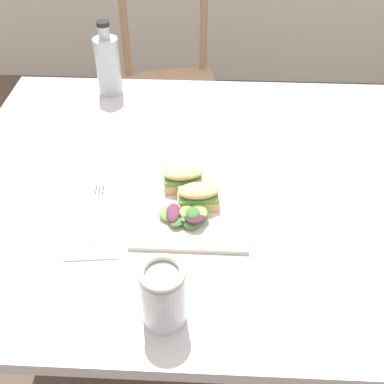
{
  "coord_description": "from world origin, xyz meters",
  "views": [
    {
      "loc": [
        -0.03,
        -0.95,
        1.45
      ],
      "look_at": [
        -0.07,
        -0.16,
        0.76
      ],
      "focal_mm": 43.98,
      "sensor_mm": 36.0,
      "label": 1
    }
  ],
  "objects_px": {
    "fork_on_napkin": "(96,209)",
    "chair_wooden_far": "(171,86)",
    "dining_table": "(200,217)",
    "plate_lunch": "(191,209)",
    "bottle_cold_brew": "(108,68)",
    "sandwich_half_back": "(183,178)",
    "mason_jar_iced_tea": "(163,297)",
    "sandwich_half_front": "(198,196)"
  },
  "relations": [
    {
      "from": "sandwich_half_front",
      "to": "bottle_cold_brew",
      "type": "height_order",
      "value": "bottle_cold_brew"
    },
    {
      "from": "dining_table",
      "to": "fork_on_napkin",
      "type": "bearing_deg",
      "value": -152.19
    },
    {
      "from": "sandwich_half_front",
      "to": "mason_jar_iced_tea",
      "type": "distance_m",
      "value": 0.28
    },
    {
      "from": "dining_table",
      "to": "sandwich_half_front",
      "type": "height_order",
      "value": "sandwich_half_front"
    },
    {
      "from": "sandwich_half_back",
      "to": "bottle_cold_brew",
      "type": "bearing_deg",
      "value": 119.0
    },
    {
      "from": "dining_table",
      "to": "mason_jar_iced_tea",
      "type": "distance_m",
      "value": 0.42
    },
    {
      "from": "dining_table",
      "to": "mason_jar_iced_tea",
      "type": "relative_size",
      "value": 9.19
    },
    {
      "from": "chair_wooden_far",
      "to": "bottle_cold_brew",
      "type": "height_order",
      "value": "bottle_cold_brew"
    },
    {
      "from": "dining_table",
      "to": "sandwich_half_back",
      "type": "xyz_separation_m",
      "value": [
        -0.04,
        -0.04,
        0.16
      ]
    },
    {
      "from": "dining_table",
      "to": "fork_on_napkin",
      "type": "xyz_separation_m",
      "value": [
        -0.22,
        -0.12,
        0.13
      ]
    },
    {
      "from": "bottle_cold_brew",
      "to": "mason_jar_iced_tea",
      "type": "height_order",
      "value": "bottle_cold_brew"
    },
    {
      "from": "fork_on_napkin",
      "to": "chair_wooden_far",
      "type": "bearing_deg",
      "value": 86.49
    },
    {
      "from": "dining_table",
      "to": "fork_on_napkin",
      "type": "distance_m",
      "value": 0.28
    },
    {
      "from": "chair_wooden_far",
      "to": "sandwich_half_front",
      "type": "bearing_deg",
      "value": -81.77
    },
    {
      "from": "chair_wooden_far",
      "to": "plate_lunch",
      "type": "distance_m",
      "value": 1.13
    },
    {
      "from": "dining_table",
      "to": "fork_on_napkin",
      "type": "relative_size",
      "value": 6.27
    },
    {
      "from": "sandwich_half_front",
      "to": "fork_on_napkin",
      "type": "height_order",
      "value": "sandwich_half_front"
    },
    {
      "from": "plate_lunch",
      "to": "fork_on_napkin",
      "type": "height_order",
      "value": "plate_lunch"
    },
    {
      "from": "plate_lunch",
      "to": "sandwich_half_front",
      "type": "relative_size",
      "value": 2.52
    },
    {
      "from": "dining_table",
      "to": "plate_lunch",
      "type": "xyz_separation_m",
      "value": [
        -0.02,
        -0.11,
        0.13
      ]
    },
    {
      "from": "chair_wooden_far",
      "to": "fork_on_napkin",
      "type": "xyz_separation_m",
      "value": [
        -0.07,
        -1.09,
        0.3
      ]
    },
    {
      "from": "dining_table",
      "to": "sandwich_half_front",
      "type": "xyz_separation_m",
      "value": [
        -0.0,
        -0.1,
        0.16
      ]
    },
    {
      "from": "mason_jar_iced_tea",
      "to": "fork_on_napkin",
      "type": "bearing_deg",
      "value": 123.49
    },
    {
      "from": "sandwich_half_back",
      "to": "sandwich_half_front",
      "type": "bearing_deg",
      "value": -58.08
    },
    {
      "from": "dining_table",
      "to": "chair_wooden_far",
      "type": "height_order",
      "value": "chair_wooden_far"
    },
    {
      "from": "chair_wooden_far",
      "to": "bottle_cold_brew",
      "type": "bearing_deg",
      "value": -102.39
    },
    {
      "from": "fork_on_napkin",
      "to": "bottle_cold_brew",
      "type": "height_order",
      "value": "bottle_cold_brew"
    },
    {
      "from": "sandwich_half_front",
      "to": "bottle_cold_brew",
      "type": "bearing_deg",
      "value": 119.36
    },
    {
      "from": "plate_lunch",
      "to": "fork_on_napkin",
      "type": "distance_m",
      "value": 0.21
    },
    {
      "from": "fork_on_napkin",
      "to": "sandwich_half_front",
      "type": "bearing_deg",
      "value": 4.23
    },
    {
      "from": "fork_on_napkin",
      "to": "sandwich_half_back",
      "type": "bearing_deg",
      "value": 22.33
    },
    {
      "from": "dining_table",
      "to": "bottle_cold_brew",
      "type": "height_order",
      "value": "bottle_cold_brew"
    },
    {
      "from": "fork_on_napkin",
      "to": "bottle_cold_brew",
      "type": "relative_size",
      "value": 0.87
    },
    {
      "from": "sandwich_half_front",
      "to": "fork_on_napkin",
      "type": "xyz_separation_m",
      "value": [
        -0.22,
        -0.02,
        -0.03
      ]
    },
    {
      "from": "plate_lunch",
      "to": "sandwich_half_back",
      "type": "relative_size",
      "value": 2.52
    },
    {
      "from": "dining_table",
      "to": "plate_lunch",
      "type": "relative_size",
      "value": 4.82
    },
    {
      "from": "mason_jar_iced_tea",
      "to": "bottle_cold_brew",
      "type": "bearing_deg",
      "value": 106.64
    },
    {
      "from": "sandwich_half_front",
      "to": "sandwich_half_back",
      "type": "relative_size",
      "value": 1.0
    },
    {
      "from": "sandwich_half_back",
      "to": "fork_on_napkin",
      "type": "bearing_deg",
      "value": -157.67
    },
    {
      "from": "chair_wooden_far",
      "to": "sandwich_half_front",
      "type": "distance_m",
      "value": 1.13
    },
    {
      "from": "sandwich_half_back",
      "to": "fork_on_napkin",
      "type": "relative_size",
      "value": 0.52
    },
    {
      "from": "fork_on_napkin",
      "to": "bottle_cold_brew",
      "type": "distance_m",
      "value": 0.52
    }
  ]
}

